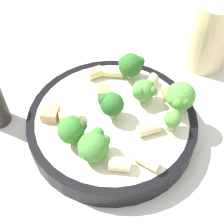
# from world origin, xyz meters

# --- Properties ---
(ground_plane) EXTENTS (2.00, 2.00, 0.00)m
(ground_plane) POSITION_xyz_m (0.00, 0.00, 0.00)
(ground_plane) COLOR beige
(pasta_bowl) EXTENTS (0.23, 0.23, 0.03)m
(pasta_bowl) POSITION_xyz_m (0.00, 0.00, 0.02)
(pasta_bowl) COLOR black
(pasta_bowl) RESTS_ON ground_plane
(broccoli_floret_0) EXTENTS (0.04, 0.04, 0.04)m
(broccoli_floret_0) POSITION_xyz_m (-0.00, -0.07, 0.05)
(broccoli_floret_0) COLOR #9EC175
(broccoli_floret_0) RESTS_ON pasta_bowl
(broccoli_floret_1) EXTENTS (0.02, 0.02, 0.03)m
(broccoli_floret_1) POSITION_xyz_m (0.08, 0.01, 0.05)
(broccoli_floret_1) COLOR #9EC175
(broccoli_floret_1) RESTS_ON pasta_bowl
(broccoli_floret_2) EXTENTS (0.04, 0.04, 0.05)m
(broccoli_floret_2) POSITION_xyz_m (0.08, 0.04, 0.06)
(broccoli_floret_2) COLOR #9EC175
(broccoli_floret_2) RESTS_ON pasta_bowl
(broccoli_floret_3) EXTENTS (0.03, 0.04, 0.04)m
(broccoli_floret_3) POSITION_xyz_m (-0.03, -0.05, 0.06)
(broccoli_floret_3) COLOR #84AD60
(broccoli_floret_3) RESTS_ON pasta_bowl
(broccoli_floret_4) EXTENTS (0.03, 0.03, 0.04)m
(broccoli_floret_4) POSITION_xyz_m (-0.00, 0.00, 0.06)
(broccoli_floret_4) COLOR #9EC175
(broccoli_floret_4) RESTS_ON pasta_bowl
(broccoli_floret_5) EXTENTS (0.03, 0.04, 0.04)m
(broccoli_floret_5) POSITION_xyz_m (0.03, 0.04, 0.05)
(broccoli_floret_5) COLOR #84AD60
(broccoli_floret_5) RESTS_ON pasta_bowl
(broccoli_floret_6) EXTENTS (0.04, 0.04, 0.04)m
(broccoli_floret_6) POSITION_xyz_m (0.00, 0.08, 0.06)
(broccoli_floret_6) COLOR #9EC175
(broccoli_floret_6) RESTS_ON pasta_bowl
(rigatoni_0) EXTENTS (0.03, 0.02, 0.01)m
(rigatoni_0) POSITION_xyz_m (-0.02, 0.08, 0.04)
(rigatoni_0) COLOR beige
(rigatoni_0) RESTS_ON pasta_bowl
(rigatoni_1) EXTENTS (0.02, 0.03, 0.02)m
(rigatoni_1) POSITION_xyz_m (0.03, 0.07, 0.04)
(rigatoni_1) COLOR beige
(rigatoni_1) RESTS_ON pasta_bowl
(rigatoni_2) EXTENTS (0.03, 0.02, 0.01)m
(rigatoni_2) POSITION_xyz_m (-0.05, -0.02, 0.04)
(rigatoni_2) COLOR beige
(rigatoni_2) RESTS_ON pasta_bowl
(rigatoni_3) EXTENTS (0.03, 0.02, 0.02)m
(rigatoni_3) POSITION_xyz_m (0.04, -0.07, 0.04)
(rigatoni_3) COLOR beige
(rigatoni_3) RESTS_ON pasta_bowl
(rigatoni_4) EXTENTS (0.03, 0.03, 0.02)m
(rigatoni_4) POSITION_xyz_m (0.05, -0.01, 0.04)
(rigatoni_4) COLOR beige
(rigatoni_4) RESTS_ON pasta_bowl
(rigatoni_5) EXTENTS (0.03, 0.02, 0.02)m
(rigatoni_5) POSITION_xyz_m (0.07, -0.06, 0.04)
(rigatoni_5) COLOR beige
(rigatoni_5) RESTS_ON pasta_bowl
(rigatoni_6) EXTENTS (0.03, 0.03, 0.02)m
(rigatoni_6) POSITION_xyz_m (-0.05, 0.07, 0.04)
(rigatoni_6) COLOR beige
(rigatoni_6) RESTS_ON pasta_bowl
(chicken_chunk_0) EXTENTS (0.02, 0.02, 0.01)m
(chicken_chunk_0) POSITION_xyz_m (0.06, 0.06, 0.04)
(chicken_chunk_0) COLOR tan
(chicken_chunk_0) RESTS_ON pasta_bowl
(chicken_chunk_1) EXTENTS (0.02, 0.02, 0.02)m
(chicken_chunk_1) POSITION_xyz_m (-0.02, 0.03, 0.04)
(chicken_chunk_1) COLOR tan
(chicken_chunk_1) RESTS_ON pasta_bowl
(chicken_chunk_2) EXTENTS (0.03, 0.03, 0.02)m
(chicken_chunk_2) POSITION_xyz_m (-0.08, -0.03, 0.04)
(chicken_chunk_2) COLOR tan
(chicken_chunk_2) RESTS_ON pasta_bowl
(drinking_glass) EXTENTS (0.07, 0.07, 0.12)m
(drinking_glass) POSITION_xyz_m (0.10, 0.19, 0.05)
(drinking_glass) COLOR beige
(drinking_glass) RESTS_ON ground_plane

